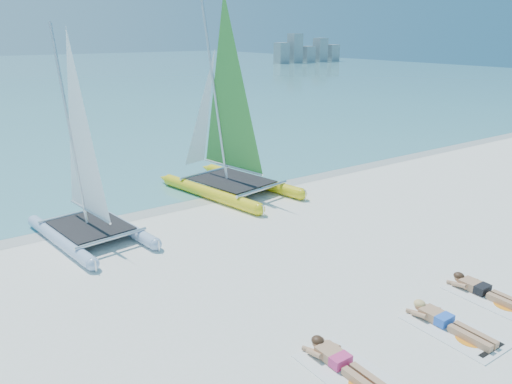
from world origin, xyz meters
TOP-DOWN VIEW (x-y plane):
  - ground at (0.00, 0.00)m, footprint 140.00×140.00m
  - wet_sand_strip at (0.00, 5.50)m, footprint 140.00×1.40m
  - distant_skyline at (53.71, 62.00)m, footprint 14.00×2.00m
  - catamaran_blue at (-3.77, 4.35)m, footprint 2.57×4.52m
  - catamaran_yellow at (1.50, 5.98)m, footprint 3.37×5.66m
  - towel_a at (-2.10, -3.94)m, footprint 1.00×1.85m
  - sunbather_a at (-2.10, -3.75)m, footprint 0.37×1.73m
  - towel_b at (0.42, -4.19)m, footprint 1.00×1.85m
  - sunbather_b at (0.42, -4.00)m, footprint 0.37×1.73m
  - towel_c at (2.14, -3.93)m, footprint 1.00×1.85m
  - sunbather_c at (2.14, -3.74)m, footprint 0.37×1.73m

SIDE VIEW (x-z plane):
  - ground at x=0.00m, z-range 0.00..0.00m
  - wet_sand_strip at x=0.00m, z-range 0.00..0.01m
  - towel_a at x=-2.10m, z-range 0.00..0.02m
  - towel_b at x=0.42m, z-range 0.00..0.02m
  - towel_c at x=2.14m, z-range 0.00..0.02m
  - sunbather_a at x=-2.10m, z-range -0.01..0.25m
  - sunbather_b at x=0.42m, z-range -0.01..0.25m
  - sunbather_c at x=2.14m, z-range -0.01..0.25m
  - catamaran_blue at x=-3.77m, z-range -1.18..4.68m
  - distant_skyline at x=53.71m, z-range -0.56..4.44m
  - catamaran_yellow at x=1.50m, z-range -1.30..5.73m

